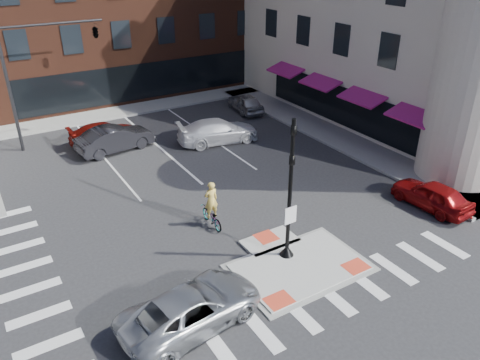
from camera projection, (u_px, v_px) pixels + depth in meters
ground at (292, 262)px, 19.25m from camera, size 120.00×120.00×0.00m
refuge_island at (296, 264)px, 19.03m from camera, size 5.40×4.65×0.13m
sidewalk_e at (330, 133)px, 31.80m from camera, size 3.00×24.00×0.15m
sidewalk_n at (155, 105)px, 37.27m from camera, size 26.00×3.00×0.15m
signal_pole at (289, 208)px, 18.46m from camera, size 0.60×0.60×5.98m
mast_arm_signal at (72, 43)px, 28.42m from camera, size 6.10×2.24×8.00m
silver_suv at (192, 308)px, 15.82m from camera, size 5.42×3.11×1.42m
red_sedan at (432, 195)px, 22.88m from camera, size 1.83×4.09×1.37m
white_pickup at (218, 131)px, 30.25m from camera, size 5.56×3.00×1.53m
bg_car_dark at (115, 139)px, 29.01m from camera, size 5.02×2.37×1.59m
bg_car_silver at (245, 103)px, 35.74m from camera, size 2.20×4.25×1.38m
bg_car_red at (105, 133)px, 30.26m from camera, size 4.56×1.93×1.31m
cyclist at (211, 211)px, 21.36m from camera, size 0.66×1.80×2.25m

